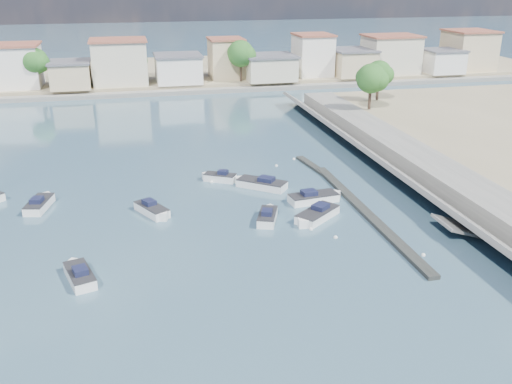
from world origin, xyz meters
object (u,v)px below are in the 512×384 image
at_px(motorboat_c, 259,184).
at_px(motorboat_g, 153,211).
at_px(motorboat_d, 316,216).
at_px(motorboat_e, 40,204).
at_px(motorboat_f, 219,178).
at_px(motorboat_a, 79,275).
at_px(motorboat_b, 268,216).
at_px(motorboat_h, 316,198).

height_order(motorboat_c, motorboat_g, same).
xyz_separation_m(motorboat_c, motorboat_d, (3.15, -9.46, -0.00)).
bearing_deg(motorboat_e, motorboat_f, 11.27).
height_order(motorboat_c, motorboat_d, same).
bearing_deg(motorboat_f, motorboat_a, -125.79).
relative_size(motorboat_a, motorboat_d, 0.92).
bearing_deg(motorboat_f, motorboat_c, -37.01).
relative_size(motorboat_b, motorboat_h, 0.76).
relative_size(motorboat_b, motorboat_f, 1.14).
xyz_separation_m(motorboat_d, motorboat_g, (-14.68, 4.60, 0.00)).
relative_size(motorboat_d, motorboat_f, 1.35).
distance_m(motorboat_c, motorboat_e, 22.18).
bearing_deg(motorboat_g, motorboat_d, -17.42).
bearing_deg(motorboat_c, motorboat_d, -71.56).
distance_m(motorboat_c, motorboat_h, 6.92).
xyz_separation_m(motorboat_e, motorboat_g, (10.65, -4.19, 0.00)).
xyz_separation_m(motorboat_a, motorboat_h, (22.21, 10.85, -0.00)).
height_order(motorboat_a, motorboat_e, same).
distance_m(motorboat_b, motorboat_d, 4.48).
relative_size(motorboat_e, motorboat_g, 1.08).
bearing_deg(motorboat_a, motorboat_f, 54.21).
bearing_deg(motorboat_e, motorboat_g, -21.46).
xyz_separation_m(motorboat_b, motorboat_h, (5.82, 3.42, 0.00)).
relative_size(motorboat_d, motorboat_e, 1.03).
xyz_separation_m(motorboat_a, motorboat_b, (16.39, 7.43, -0.00)).
xyz_separation_m(motorboat_e, motorboat_f, (18.23, 3.63, -0.00)).
bearing_deg(motorboat_b, motorboat_h, 30.45).
relative_size(motorboat_c, motorboat_d, 1.07).
relative_size(motorboat_c, motorboat_h, 0.96).
distance_m(motorboat_b, motorboat_c, 8.70).
height_order(motorboat_f, motorboat_h, same).
bearing_deg(motorboat_b, motorboat_g, 159.89).
height_order(motorboat_d, motorboat_f, same).
height_order(motorboat_a, motorboat_b, same).
height_order(motorboat_c, motorboat_f, same).
bearing_deg(motorboat_d, motorboat_h, 71.61).
bearing_deg(motorboat_a, motorboat_g, 61.34).
height_order(motorboat_d, motorboat_h, same).
bearing_deg(motorboat_a, motorboat_d, 17.58).
distance_m(motorboat_b, motorboat_g, 10.94).
bearing_deg(motorboat_d, motorboat_a, -162.42).
bearing_deg(motorboat_f, motorboat_g, -134.14).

